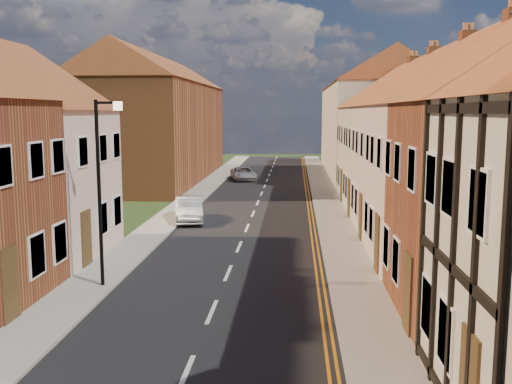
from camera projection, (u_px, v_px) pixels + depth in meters
name	position (u px, v px, depth m)	size (l,w,h in m)	color
road	(247.00, 228.00, 28.30)	(7.00, 90.00, 0.02)	black
pavement_left	(160.00, 226.00, 28.60)	(1.80, 90.00, 0.12)	#A6A197
pavement_right	(336.00, 228.00, 27.99)	(1.80, 90.00, 0.12)	#A6A197
cottage_r_cream_mid	(487.00, 147.00, 20.62)	(8.30, 5.20, 9.00)	beige
cottage_r_pink	(448.00, 140.00, 25.95)	(8.30, 6.00, 9.00)	beige
cottage_r_white_far	(422.00, 135.00, 31.29)	(8.30, 5.20, 9.00)	beige
cottage_r_cream_far	(404.00, 132.00, 36.62)	(8.30, 6.00, 9.00)	beige
block_right_far	(372.00, 117.00, 51.62)	(8.30, 24.20, 10.50)	beige
block_left_far	(157.00, 117.00, 47.96)	(8.30, 24.20, 10.50)	brown
lamppost	(101.00, 181.00, 18.19)	(0.88, 0.15, 6.00)	black
car_mid	(189.00, 209.00, 29.98)	(1.37, 3.93, 1.30)	#9FA3A6
car_distant	(243.00, 174.00, 48.12)	(1.88, 4.07, 1.13)	#AAACB2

